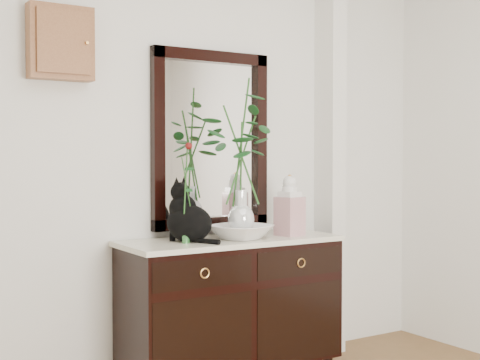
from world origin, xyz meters
TOP-DOWN VIEW (x-y plane):
  - wall_back at (0.00, 1.98)m, footprint 3.60×0.04m
  - pilaster at (1.00, 1.90)m, footprint 0.12×0.20m
  - sideboard at (0.10, 1.73)m, footprint 1.33×0.52m
  - wall_mirror at (0.10, 1.97)m, footprint 0.80×0.06m
  - key_cabinet at (-0.85, 1.94)m, footprint 0.35×0.10m
  - cat at (-0.18, 1.73)m, footprint 0.34×0.37m
  - lotus_bowl at (0.13, 1.66)m, footprint 0.45×0.45m
  - vase_branches at (0.13, 1.66)m, footprint 0.48×0.48m
  - bud_vase_rose at (-0.23, 1.67)m, footprint 0.08×0.08m
  - ginger_jar at (0.48, 1.66)m, footprint 0.16×0.16m

SIDE VIEW (x-z plane):
  - sideboard at x=0.10m, z-range 0.06..0.88m
  - lotus_bowl at x=0.13m, z-range 0.85..0.94m
  - cat at x=-0.18m, z-range 0.85..1.20m
  - ginger_jar at x=0.48m, z-range 0.85..1.23m
  - bud_vase_rose at x=-0.23m, z-range 0.85..1.43m
  - vase_branches at x=0.13m, z-range 0.87..1.81m
  - wall_back at x=0.00m, z-range 0.00..2.70m
  - pilaster at x=1.00m, z-range 0.00..2.70m
  - wall_mirror at x=0.10m, z-range 0.89..1.99m
  - key_cabinet at x=-0.85m, z-range 1.75..2.15m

